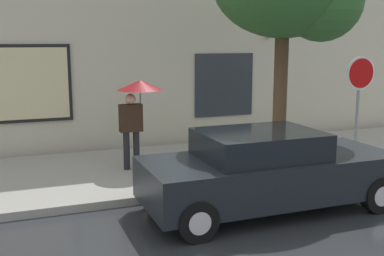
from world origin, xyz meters
name	(u,v)px	position (x,y,z in m)	size (l,w,h in m)	color
ground_plane	(226,214)	(0.00, 0.00, 0.00)	(60.00, 60.00, 0.00)	#282B2D
sidewalk	(171,167)	(0.00, 3.00, 0.07)	(20.00, 4.00, 0.15)	gray
building_facade	(139,20)	(-0.02, 5.50, 3.48)	(20.00, 0.67, 7.00)	beige
parked_car	(268,171)	(0.77, -0.04, 0.71)	(4.48, 1.86, 1.43)	black
pedestrian_with_umbrella	(137,99)	(-0.79, 2.92, 1.71)	(1.01, 1.01, 1.96)	black
stop_sign	(359,89)	(3.99, 1.52, 1.89)	(0.76, 0.10, 2.47)	gray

